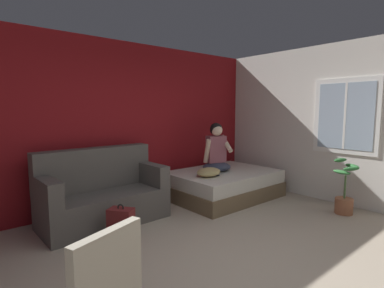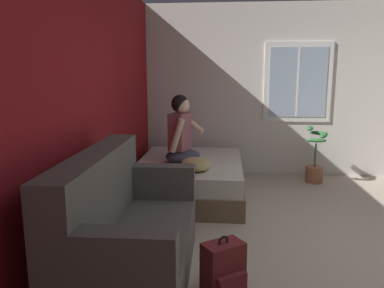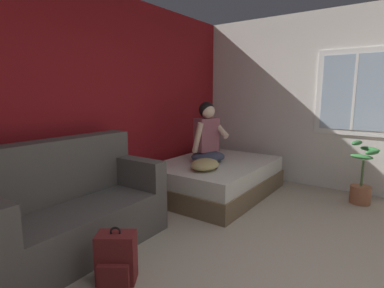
% 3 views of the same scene
% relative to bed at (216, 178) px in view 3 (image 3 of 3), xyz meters
% --- Properties ---
extents(wall_back_accent, '(11.09, 0.16, 2.70)m').
position_rel_bed_xyz_m(wall_back_accent, '(-1.82, 0.90, 1.11)').
color(wall_back_accent, maroon).
rests_on(wall_back_accent, ground).
extents(bed, '(1.90, 1.40, 0.48)m').
position_rel_bed_xyz_m(bed, '(0.00, 0.00, 0.00)').
color(bed, brown).
rests_on(bed, ground).
extents(couch, '(1.72, 0.86, 1.04)m').
position_rel_bed_xyz_m(couch, '(-2.18, 0.28, 0.16)').
color(couch, '#514C47').
rests_on(couch, ground).
extents(person_seated, '(0.63, 0.58, 0.88)m').
position_rel_bed_xyz_m(person_seated, '(-0.08, 0.10, 0.60)').
color(person_seated, '#383D51').
rests_on(person_seated, bed).
extents(backpack, '(0.34, 0.35, 0.46)m').
position_rel_bed_xyz_m(backpack, '(-2.29, -0.47, -0.04)').
color(backpack, maroon).
rests_on(backpack, ground).
extents(throw_pillow, '(0.56, 0.48, 0.14)m').
position_rel_bed_xyz_m(throw_pillow, '(-0.48, -0.12, 0.31)').
color(throw_pillow, tan).
rests_on(throw_pillow, bed).
extents(cell_phone, '(0.08, 0.15, 0.01)m').
position_rel_bed_xyz_m(cell_phone, '(-0.36, -0.15, 0.25)').
color(cell_phone, black).
rests_on(cell_phone, bed).
extents(potted_plant, '(0.39, 0.37, 0.85)m').
position_rel_bed_xyz_m(potted_plant, '(0.78, -1.82, 0.07)').
color(potted_plant, '#995B3D').
rests_on(potted_plant, ground).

